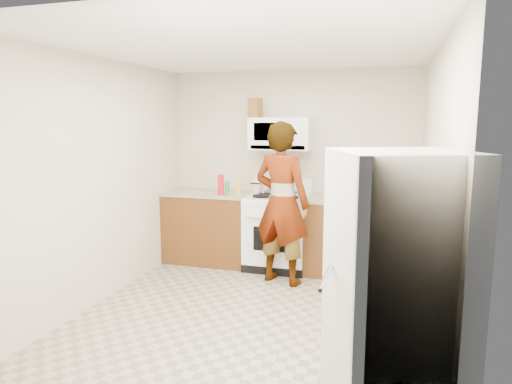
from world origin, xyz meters
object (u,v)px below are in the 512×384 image
at_px(kettle, 339,189).
at_px(gas_range, 278,230).
at_px(person, 282,204).
at_px(microwave, 281,134).
at_px(saucepan, 268,187).
at_px(fridge, 395,298).

bearing_deg(kettle, gas_range, 178.24).
xyz_separation_m(gas_range, person, (0.17, -0.51, 0.44)).
relative_size(microwave, person, 0.41).
relative_size(microwave, saucepan, 3.36).
bearing_deg(gas_range, fridge, -63.75).
xyz_separation_m(gas_range, microwave, (0.00, 0.13, 1.21)).
distance_m(microwave, saucepan, 0.70).
relative_size(fridge, kettle, 9.92).
bearing_deg(microwave, gas_range, -90.00).
relative_size(gas_range, microwave, 1.49).
relative_size(person, saucepan, 8.23).
distance_m(gas_range, microwave, 1.22).
relative_size(microwave, fridge, 0.45).
relative_size(kettle, saucepan, 0.76).
bearing_deg(saucepan, kettle, 5.18).
xyz_separation_m(fridge, saucepan, (-1.57, 2.98, 0.17)).
distance_m(person, saucepan, 0.72).
bearing_deg(gas_range, kettle, 15.61).
height_order(microwave, fridge, microwave).
height_order(gas_range, microwave, microwave).
distance_m(gas_range, fridge, 3.20).
bearing_deg(saucepan, microwave, 1.36).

